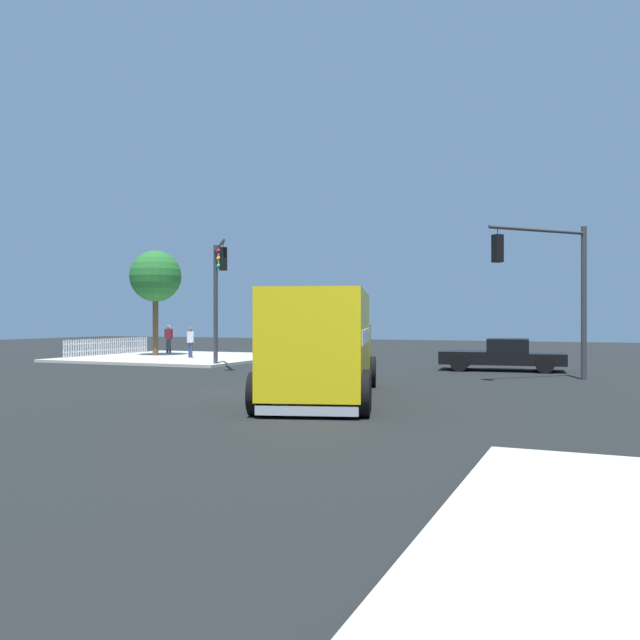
{
  "coord_description": "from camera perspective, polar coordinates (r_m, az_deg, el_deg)",
  "views": [
    {
      "loc": [
        18.25,
        8.83,
        2.22
      ],
      "look_at": [
        1.35,
        1.71,
        2.2
      ],
      "focal_mm": 37.08,
      "sensor_mm": 36.0,
      "label": 1
    }
  ],
  "objects": [
    {
      "name": "ground_plane",
      "position": [
        20.39,
        -2.98,
        -6.17
      ],
      "size": [
        100.0,
        100.0,
        0.0
      ],
      "primitive_type": "plane",
      "color": "black"
    },
    {
      "name": "sidewalk_corner_near",
      "position": [
        37.52,
        -11.92,
        -3.2
      ],
      "size": [
        10.59,
        10.59,
        0.14
      ],
      "primitive_type": "cube",
      "color": "#B2ADA0",
      "rests_on": "ground"
    },
    {
      "name": "delivery_truck",
      "position": [
        18.26,
        0.28,
        -2.08
      ],
      "size": [
        8.56,
        4.86,
        2.95
      ],
      "color": "yellow",
      "rests_on": "ground"
    },
    {
      "name": "traffic_light_primary",
      "position": [
        25.08,
        19.52,
        3.49
      ],
      "size": [
        3.26,
        3.08,
        5.61
      ],
      "color": "#38383D",
      "rests_on": "ground"
    },
    {
      "name": "traffic_light_secondary",
      "position": [
        29.88,
        -8.8,
        3.1
      ],
      "size": [
        3.45,
        2.61,
        5.53
      ],
      "color": "#38383D",
      "rests_on": "sidewalk_corner_near"
    },
    {
      "name": "pickup_black",
      "position": [
        29.45,
        15.53,
        -2.82
      ],
      "size": [
        2.69,
        5.38,
        1.38
      ],
      "color": "black",
      "rests_on": "ground"
    },
    {
      "name": "pedestrian_near_corner",
      "position": [
        41.36,
        -12.93,
        -1.45
      ],
      "size": [
        0.31,
        0.51,
        1.7
      ],
      "color": "#4C4C51",
      "rests_on": "sidewalk_corner_near"
    },
    {
      "name": "pedestrian_crossing",
      "position": [
        36.3,
        -11.12,
        -1.74
      ],
      "size": [
        0.35,
        0.48,
        1.63
      ],
      "color": "navy",
      "rests_on": "sidewalk_corner_near"
    },
    {
      "name": "picket_fence_run",
      "position": [
        40.59,
        -17.79,
        -2.18
      ],
      "size": [
        7.12,
        0.05,
        0.95
      ],
      "color": "silver",
      "rests_on": "sidewalk_corner_near"
    },
    {
      "name": "shade_tree_near",
      "position": [
        38.99,
        -14.01,
        3.64
      ],
      "size": [
        2.93,
        2.93,
        6.0
      ],
      "color": "brown",
      "rests_on": "sidewalk_corner_near"
    }
  ]
}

